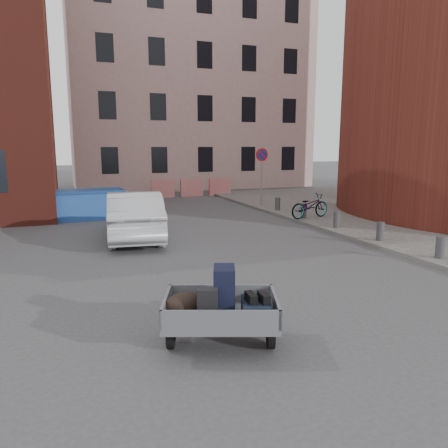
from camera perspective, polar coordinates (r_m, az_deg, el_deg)
name	(u,v)px	position (r m, az deg, el deg)	size (l,w,h in m)	color
ground	(198,276)	(9.89, -3.44, -6.82)	(120.00, 120.00, 0.00)	#38383A
sidewalk	(415,220)	(18.45, 23.67, 0.53)	(9.00, 24.00, 0.12)	#474442
building_pink	(188,87)	(32.52, -4.78, 17.46)	(16.00, 8.00, 14.00)	#BC9690
no_parking_sign	(262,165)	(20.51, 4.95, 7.74)	(0.60, 0.09, 2.65)	gray
bollards	(337,220)	(15.41, 14.51, 0.57)	(0.22, 9.02, 0.55)	#3A3A3D
barriers	(192,188)	(25.15, -4.23, 4.75)	(4.70, 0.18, 1.00)	red
trailer	(220,308)	(6.34, -0.53, -10.92)	(1.88, 1.98, 1.20)	black
dumpster	(88,204)	(18.25, -17.37, 2.49)	(2.84, 1.58, 1.16)	#214DA1
silver_car	(134,215)	(13.91, -11.62, 1.14)	(1.59, 4.55, 1.50)	#A2A4A9
bicycle	(310,206)	(17.22, 11.13, 2.35)	(0.62, 1.79, 0.94)	black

